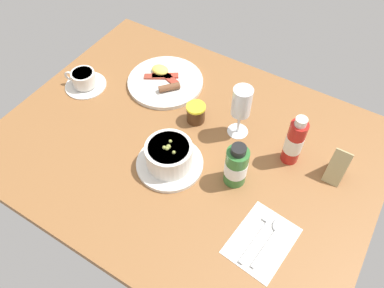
{
  "coord_description": "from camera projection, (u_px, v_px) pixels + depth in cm",
  "views": [
    {
      "loc": [
        37.65,
        -58.22,
        87.74
      ],
      "look_at": [
        3.53,
        -2.58,
        5.09
      ],
      "focal_mm": 35.23,
      "sensor_mm": 36.0,
      "label": 1
    }
  ],
  "objects": [
    {
      "name": "porridge_bowl",
      "position": [
        168.0,
        156.0,
        1.04
      ],
      "size": [
        19.03,
        19.03,
        9.04
      ],
      "color": "silver",
      "rests_on": "ground_plane"
    },
    {
      "name": "sauce_bottle_green",
      "position": [
        236.0,
        166.0,
        0.99
      ],
      "size": [
        6.18,
        6.18,
        14.3
      ],
      "color": "#337233",
      "rests_on": "ground_plane"
    },
    {
      "name": "breakfast_plate",
      "position": [
        165.0,
        81.0,
        1.28
      ],
      "size": [
        25.51,
        25.51,
        3.7
      ],
      "color": "silver",
      "rests_on": "ground_plane"
    },
    {
      "name": "sauce_bottle_red",
      "position": [
        294.0,
        142.0,
        1.02
      ],
      "size": [
        4.98,
        4.98,
        16.95
      ],
      "color": "#B21E19",
      "rests_on": "ground_plane"
    },
    {
      "name": "ground_plane",
      "position": [
        186.0,
        147.0,
        1.13
      ],
      "size": [
        110.0,
        84.0,
        3.0
      ],
      "primitive_type": "cube",
      "color": "brown"
    },
    {
      "name": "jam_jar",
      "position": [
        196.0,
        113.0,
        1.15
      ],
      "size": [
        5.96,
        5.96,
        6.13
      ],
      "color": "#412613",
      "rests_on": "ground_plane"
    },
    {
      "name": "coffee_cup",
      "position": [
        84.0,
        80.0,
        1.25
      ],
      "size": [
        13.74,
        13.74,
        5.75
      ],
      "color": "silver",
      "rests_on": "ground_plane"
    },
    {
      "name": "menu_card",
      "position": [
        339.0,
        164.0,
        1.01
      ],
      "size": [
        4.64,
        6.73,
        10.92
      ],
      "color": "tan",
      "rests_on": "ground_plane"
    },
    {
      "name": "cutlery_setting",
      "position": [
        263.0,
        239.0,
        0.93
      ],
      "size": [
        15.22,
        19.14,
        0.9
      ],
      "color": "silver",
      "rests_on": "ground_plane"
    },
    {
      "name": "wine_glass",
      "position": [
        242.0,
        104.0,
        1.06
      ],
      "size": [
        6.36,
        6.36,
        17.34
      ],
      "color": "white",
      "rests_on": "ground_plane"
    }
  ]
}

